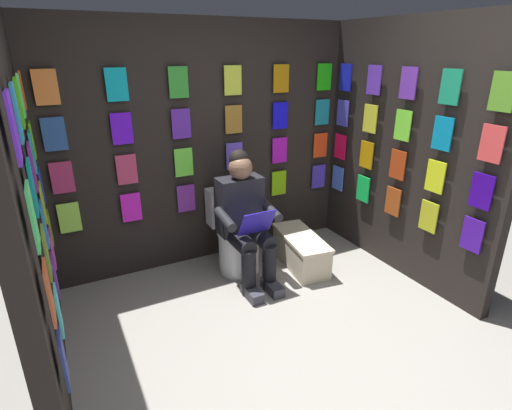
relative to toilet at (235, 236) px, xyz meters
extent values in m
plane|color=gray|center=(0.11, 1.65, -0.33)|extent=(30.00, 30.00, 0.00)
cube|color=black|center=(0.11, -0.40, 0.80)|extent=(3.02, 0.10, 2.26)
cube|color=#99DF48|center=(1.38, -0.31, 0.35)|extent=(0.17, 0.01, 0.26)
cube|color=#D115CE|center=(0.87, -0.31, 0.35)|extent=(0.17, 0.01, 0.26)
cube|color=#6E2793|center=(0.36, -0.31, 0.35)|extent=(0.17, 0.01, 0.26)
cube|color=#922709|center=(-0.15, -0.31, 0.35)|extent=(0.17, 0.01, 0.26)
cube|color=#76BE0C|center=(-0.66, -0.31, 0.35)|extent=(0.17, 0.01, 0.26)
cube|color=#4532C4|center=(-1.17, -0.31, 0.35)|extent=(0.17, 0.01, 0.26)
cube|color=#A72758|center=(1.38, -0.31, 0.70)|extent=(0.17, 0.01, 0.26)
cube|color=#BA325C|center=(0.87, -0.31, 0.70)|extent=(0.17, 0.01, 0.26)
cube|color=#64DE3A|center=(0.36, -0.31, 0.70)|extent=(0.17, 0.01, 0.26)
cube|color=#5B44D1|center=(-0.15, -0.31, 0.70)|extent=(0.17, 0.01, 0.26)
cube|color=#AD15C3|center=(-0.66, -0.31, 0.70)|extent=(0.17, 0.01, 0.26)
cube|color=#E54117|center=(-1.17, -0.31, 0.70)|extent=(0.17, 0.01, 0.26)
cube|color=#254992|center=(1.38, -0.31, 1.05)|extent=(0.17, 0.01, 0.26)
cube|color=#5A0DE7|center=(0.87, -0.31, 1.05)|extent=(0.17, 0.01, 0.26)
cube|color=#5523AC|center=(0.36, -0.31, 1.05)|extent=(0.17, 0.01, 0.26)
cube|color=#9D6D24|center=(-0.15, -0.31, 1.05)|extent=(0.17, 0.01, 0.26)
cube|color=#120FF0|center=(-0.66, -0.31, 1.05)|extent=(0.17, 0.01, 0.26)
cube|color=teal|center=(-1.17, -0.31, 1.05)|extent=(0.17, 0.01, 0.26)
cube|color=orange|center=(1.38, -0.31, 1.40)|extent=(0.17, 0.01, 0.26)
cube|color=#0AA4BE|center=(0.87, -0.31, 1.40)|extent=(0.17, 0.01, 0.26)
cube|color=green|center=(0.36, -0.31, 1.40)|extent=(0.17, 0.01, 0.26)
cube|color=#C8D83A|center=(-0.15, -0.31, 1.40)|extent=(0.17, 0.01, 0.26)
cube|color=#B9780C|center=(-0.66, -0.31, 1.40)|extent=(0.17, 0.01, 0.26)
cube|color=#1EB60F|center=(-1.17, -0.31, 1.40)|extent=(0.17, 0.01, 0.26)
cube|color=black|center=(-1.40, 0.65, 0.80)|extent=(0.10, 2.00, 2.26)
cube|color=#4874E7|center=(-1.32, -0.16, 0.35)|extent=(0.01, 0.17, 0.26)
cube|color=#15C44B|center=(-1.32, 0.25, 0.35)|extent=(0.01, 0.17, 0.26)
cube|color=#A64719|center=(-1.32, 0.65, 0.35)|extent=(0.01, 0.17, 0.26)
cube|color=gold|center=(-1.32, 1.06, 0.35)|extent=(0.01, 0.17, 0.26)
cube|color=#3F129C|center=(-1.32, 1.47, 0.35)|extent=(0.01, 0.17, 0.26)
cube|color=#E60E4B|center=(-1.32, -0.16, 0.70)|extent=(0.01, 0.17, 0.26)
cube|color=#C4880B|center=(-1.32, 0.25, 0.70)|extent=(0.01, 0.17, 0.26)
cube|color=#AF3A15|center=(-1.32, 0.65, 0.70)|extent=(0.01, 0.17, 0.26)
cube|color=yellow|center=(-1.32, 1.06, 0.70)|extent=(0.01, 0.17, 0.26)
cube|color=#310891|center=(-1.32, 1.47, 0.70)|extent=(0.01, 0.17, 0.26)
cube|color=#4843C3|center=(-1.32, -0.16, 1.05)|extent=(0.01, 0.17, 0.26)
cube|color=yellow|center=(-1.32, 0.25, 1.05)|extent=(0.01, 0.17, 0.26)
cube|color=#76E935|center=(-1.32, 0.65, 1.05)|extent=(0.01, 0.17, 0.26)
cube|color=#0C83B4|center=(-1.32, 1.06, 1.05)|extent=(0.01, 0.17, 0.26)
cube|color=#E44343|center=(-1.32, 1.47, 1.05)|extent=(0.01, 0.17, 0.26)
cube|color=#171BC5|center=(-1.32, -0.16, 1.40)|extent=(0.01, 0.17, 0.26)
cube|color=#6132C1|center=(-1.32, 0.25, 1.40)|extent=(0.01, 0.17, 0.26)
cube|color=purple|center=(-1.32, 0.65, 1.40)|extent=(0.01, 0.17, 0.26)
cube|color=#1A8E64|center=(-1.32, 1.06, 1.40)|extent=(0.01, 0.17, 0.26)
cube|color=#579729|center=(-1.32, 1.47, 1.40)|extent=(0.01, 0.17, 0.26)
cube|color=black|center=(1.62, 0.65, 0.80)|extent=(0.10, 2.00, 2.26)
cube|color=#243695|center=(1.53, 1.47, 0.35)|extent=(0.01, 0.17, 0.26)
cube|color=#53EEF1|center=(1.53, 1.06, 0.35)|extent=(0.01, 0.17, 0.26)
cube|color=#6B34A3|center=(1.53, 0.65, 0.35)|extent=(0.01, 0.17, 0.26)
cube|color=#D342C0|center=(1.53, 0.25, 0.35)|extent=(0.01, 0.17, 0.26)
cube|color=olive|center=(1.53, -0.16, 0.35)|extent=(0.01, 0.17, 0.26)
cube|color=#D45E31|center=(1.53, 1.47, 0.70)|extent=(0.01, 0.17, 0.26)
cube|color=olive|center=(1.53, 1.06, 0.70)|extent=(0.01, 0.17, 0.26)
cube|color=#2C79C2|center=(1.53, 0.65, 0.70)|extent=(0.01, 0.17, 0.26)
cube|color=#A4BF20|center=(1.53, 0.25, 0.70)|extent=(0.01, 0.17, 0.26)
cube|color=#1A3BAB|center=(1.53, -0.16, 0.70)|extent=(0.01, 0.17, 0.26)
cube|color=#4DE672|center=(1.53, 1.47, 1.05)|extent=(0.01, 0.17, 0.26)
cube|color=#0C8F92|center=(1.53, 1.06, 1.05)|extent=(0.01, 0.17, 0.26)
cube|color=#722396|center=(1.53, 0.65, 1.05)|extent=(0.01, 0.17, 0.26)
cube|color=teal|center=(1.53, 0.25, 1.05)|extent=(0.01, 0.17, 0.26)
cube|color=#60C811|center=(1.53, -0.16, 1.05)|extent=(0.01, 0.17, 0.26)
cube|color=#6929E4|center=(1.53, 1.47, 1.40)|extent=(0.01, 0.17, 0.26)
cube|color=#2C89C9|center=(1.53, 1.06, 1.40)|extent=(0.01, 0.17, 0.26)
cube|color=#3AB513|center=(1.53, 0.65, 1.40)|extent=(0.01, 0.17, 0.26)
cube|color=#4DE86F|center=(1.53, 0.25, 1.40)|extent=(0.01, 0.17, 0.26)
cube|color=#D84610|center=(1.53, -0.16, 1.40)|extent=(0.01, 0.17, 0.26)
cylinder|color=white|center=(0.00, 0.08, -0.13)|extent=(0.38, 0.38, 0.40)
cylinder|color=white|center=(0.00, 0.08, 0.09)|extent=(0.41, 0.41, 0.02)
cube|color=white|center=(0.00, -0.18, 0.25)|extent=(0.38, 0.18, 0.36)
cylinder|color=white|center=(0.00, -0.09, 0.25)|extent=(0.39, 0.07, 0.39)
cube|color=black|center=(0.00, 0.11, 0.36)|extent=(0.40, 0.22, 0.52)
sphere|color=brown|center=(0.00, 0.14, 0.71)|extent=(0.21, 0.21, 0.21)
sphere|color=black|center=(0.00, 0.11, 0.78)|extent=(0.17, 0.17, 0.17)
cylinder|color=black|center=(-0.10, 0.31, 0.11)|extent=(0.15, 0.40, 0.15)
cylinder|color=black|center=(0.10, 0.31, 0.11)|extent=(0.15, 0.40, 0.15)
cylinder|color=black|center=(-0.10, 0.49, -0.11)|extent=(0.12, 0.12, 0.42)
cylinder|color=black|center=(0.10, 0.49, -0.11)|extent=(0.12, 0.12, 0.42)
cube|color=#33333D|center=(-0.10, 0.55, -0.28)|extent=(0.11, 0.26, 0.09)
cube|color=#33333D|center=(0.10, 0.55, -0.28)|extent=(0.11, 0.26, 0.09)
cylinder|color=black|center=(-0.22, 0.29, 0.33)|extent=(0.08, 0.31, 0.13)
cylinder|color=black|center=(0.22, 0.29, 0.33)|extent=(0.08, 0.31, 0.13)
cube|color=#21189A|center=(0.00, 0.45, 0.32)|extent=(0.30, 0.13, 0.23)
cube|color=beige|center=(-0.58, 0.26, -0.18)|extent=(0.40, 0.76, 0.28)
cube|color=beige|center=(-0.58, 0.26, -0.03)|extent=(0.42, 0.79, 0.03)
camera|label=1|loc=(1.42, 3.18, 1.67)|focal=28.31mm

